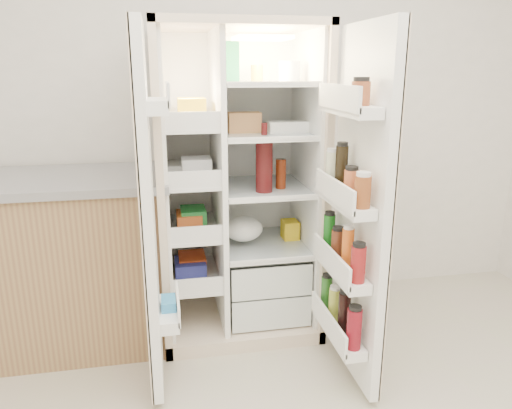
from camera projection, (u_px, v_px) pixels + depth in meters
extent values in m
cube|color=silver|center=(250.00, 102.00, 3.12)|extent=(4.00, 0.02, 2.70)
cube|color=beige|center=(229.00, 173.00, 3.15)|extent=(0.92, 0.04, 1.80)
cube|color=beige|center=(161.00, 188.00, 2.76)|extent=(0.04, 0.70, 1.80)
cube|color=beige|center=(309.00, 181.00, 2.92)|extent=(0.04, 0.70, 1.80)
cube|color=beige|center=(235.00, 25.00, 2.60)|extent=(0.92, 0.70, 0.04)
cube|color=beige|center=(239.00, 317.00, 3.07)|extent=(0.92, 0.70, 0.08)
cube|color=white|center=(230.00, 171.00, 3.12)|extent=(0.84, 0.02, 1.68)
cube|color=white|center=(166.00, 185.00, 2.76)|extent=(0.02, 0.62, 1.68)
cube|color=white|center=(304.00, 178.00, 2.91)|extent=(0.02, 0.62, 1.68)
cube|color=white|center=(218.00, 182.00, 2.81)|extent=(0.03, 0.62, 1.68)
cube|color=silver|center=(263.00, 295.00, 3.04)|extent=(0.47, 0.52, 0.19)
cube|color=silver|center=(263.00, 266.00, 2.99)|extent=(0.47, 0.52, 0.19)
cube|color=#FFD18C|center=(262.00, 38.00, 2.69)|extent=(0.30, 0.30, 0.02)
cube|color=white|center=(195.00, 275.00, 2.94)|extent=(0.28, 0.58, 0.02)
cube|color=white|center=(193.00, 228.00, 2.86)|extent=(0.28, 0.58, 0.02)
cube|color=white|center=(191.00, 178.00, 2.77)|extent=(0.28, 0.58, 0.02)
cube|color=white|center=(189.00, 126.00, 2.69)|extent=(0.28, 0.58, 0.02)
cube|color=silver|center=(263.00, 244.00, 2.97)|extent=(0.49, 0.58, 0.01)
cube|color=silver|center=(263.00, 187.00, 2.87)|extent=(0.49, 0.58, 0.01)
cube|color=silver|center=(263.00, 133.00, 2.79)|extent=(0.49, 0.58, 0.02)
cube|color=silver|center=(263.00, 83.00, 2.71)|extent=(0.49, 0.58, 0.02)
cube|color=#D7481E|center=(195.00, 266.00, 2.92)|extent=(0.16, 0.20, 0.10)
cube|color=#227E35|center=(193.00, 217.00, 2.84)|extent=(0.14, 0.18, 0.12)
cube|color=white|center=(191.00, 171.00, 2.76)|extent=(0.20, 0.22, 0.07)
cube|color=yellow|center=(189.00, 111.00, 2.67)|extent=(0.15, 0.16, 0.14)
cube|color=#33389A|center=(195.00, 266.00, 2.92)|extent=(0.18, 0.20, 0.09)
cube|color=#BF5421|center=(193.00, 218.00, 2.84)|extent=(0.14, 0.18, 0.10)
cube|color=white|center=(191.00, 166.00, 2.76)|extent=(0.16, 0.16, 0.12)
sphere|color=orange|center=(246.00, 312.00, 2.96)|extent=(0.07, 0.07, 0.07)
sphere|color=orange|center=(259.00, 307.00, 3.01)|extent=(0.07, 0.07, 0.07)
sphere|color=orange|center=(276.00, 309.00, 2.99)|extent=(0.07, 0.07, 0.07)
sphere|color=orange|center=(250.00, 300.00, 3.10)|extent=(0.07, 0.07, 0.07)
sphere|color=orange|center=(266.00, 301.00, 3.10)|extent=(0.07, 0.07, 0.07)
ellipsoid|color=#487727|center=(263.00, 262.00, 3.00)|extent=(0.26, 0.24, 0.11)
cylinder|color=#440E0F|center=(264.00, 166.00, 2.69)|extent=(0.09, 0.09, 0.30)
cylinder|color=#651F0B|center=(281.00, 174.00, 2.79)|extent=(0.06, 0.06, 0.17)
cube|color=#258751|center=(232.00, 62.00, 2.59)|extent=(0.07, 0.07, 0.21)
cylinder|color=white|center=(289.00, 71.00, 2.71)|extent=(0.12, 0.12, 0.11)
cylinder|color=#B28E29|center=(257.00, 73.00, 2.77)|extent=(0.07, 0.07, 0.09)
cube|color=white|center=(289.00, 127.00, 2.76)|extent=(0.24, 0.10, 0.06)
cube|color=tan|center=(244.00, 122.00, 2.74)|extent=(0.18, 0.10, 0.11)
ellipsoid|color=white|center=(244.00, 234.00, 2.91)|extent=(0.23, 0.21, 0.15)
cube|color=yellow|center=(290.00, 229.00, 3.03)|extent=(0.10, 0.12, 0.12)
cube|color=white|center=(148.00, 217.00, 2.23)|extent=(0.05, 0.40, 1.72)
cube|color=beige|center=(143.00, 217.00, 2.22)|extent=(0.01, 0.40, 1.72)
cube|color=white|center=(169.00, 313.00, 2.37)|extent=(0.09, 0.32, 0.06)
cube|color=white|center=(158.00, 106.00, 2.10)|extent=(0.09, 0.32, 0.06)
cube|color=#338CCC|center=(169.00, 308.00, 2.37)|extent=(0.07, 0.12, 0.10)
cube|color=white|center=(361.00, 210.00, 2.33)|extent=(0.05, 0.58, 1.72)
cube|color=beige|center=(366.00, 210.00, 2.33)|extent=(0.01, 0.58, 1.72)
cube|color=white|center=(338.00, 331.00, 2.48)|extent=(0.11, 0.50, 0.05)
cube|color=white|center=(341.00, 269.00, 2.39)|extent=(0.11, 0.50, 0.05)
cube|color=white|center=(344.00, 201.00, 2.30)|extent=(0.11, 0.50, 0.05)
cube|color=white|center=(349.00, 109.00, 2.18)|extent=(0.11, 0.50, 0.05)
cylinder|color=maroon|center=(354.00, 329.00, 2.26)|extent=(0.07, 0.07, 0.20)
cylinder|color=black|center=(344.00, 314.00, 2.38)|extent=(0.06, 0.06, 0.22)
cylinder|color=#A7B33B|center=(335.00, 305.00, 2.51)|extent=(0.06, 0.06, 0.18)
cylinder|color=#266220|center=(326.00, 293.00, 2.63)|extent=(0.06, 0.06, 0.19)
cylinder|color=maroon|center=(358.00, 264.00, 2.17)|extent=(0.07, 0.07, 0.17)
cylinder|color=orange|center=(348.00, 250.00, 2.29)|extent=(0.06, 0.06, 0.21)
cylinder|color=#572715|center=(338.00, 245.00, 2.42)|extent=(0.07, 0.07, 0.16)
cylinder|color=#166318|center=(329.00, 233.00, 2.54)|extent=(0.06, 0.06, 0.20)
cylinder|color=brown|center=(363.00, 192.00, 2.08)|extent=(0.07, 0.07, 0.14)
cylinder|color=#BE5930|center=(351.00, 185.00, 2.20)|extent=(0.07, 0.07, 0.14)
cylinder|color=black|center=(341.00, 170.00, 2.32)|extent=(0.06, 0.06, 0.23)
cylinder|color=beige|center=(332.00, 170.00, 2.45)|extent=(0.06, 0.06, 0.18)
cylinder|color=brown|center=(361.00, 93.00, 2.05)|extent=(0.08, 0.08, 0.10)
cube|color=#997A4C|center=(51.00, 266.00, 2.77)|extent=(1.32, 0.68, 0.94)
cube|color=gray|center=(41.00, 181.00, 2.63)|extent=(1.36, 0.72, 0.04)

